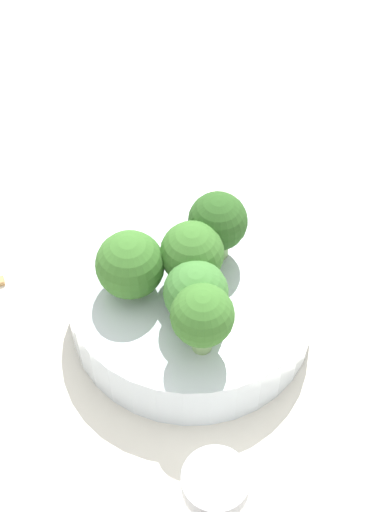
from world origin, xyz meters
name	(u,v)px	position (x,y,z in m)	size (l,w,h in m)	color
ground_plane	(192,317)	(0.00, 0.00, 0.00)	(3.00, 3.00, 0.00)	silver
bowl	(192,300)	(0.00, 0.00, 0.02)	(0.19, 0.19, 0.05)	silver
broccoli_floret_0	(130,266)	(0.01, 0.04, 0.07)	(0.05, 0.05, 0.05)	#84AD66
broccoli_floret_1	(196,293)	(-0.03, 0.01, 0.07)	(0.04, 0.04, 0.05)	#7A9E5B
broccoli_floret_2	(202,317)	(-0.06, 0.01, 0.08)	(0.04, 0.04, 0.06)	#8EB770
broccoli_floret_3	(191,250)	(0.00, 0.00, 0.08)	(0.05, 0.05, 0.06)	#7A9E5B
broccoli_floret_4	(218,223)	(0.02, -0.03, 0.08)	(0.04, 0.04, 0.06)	#84AD66
pepper_shaker	(214,498)	(-0.15, 0.04, 0.03)	(0.04, 0.04, 0.06)	silver
almond_crumb_2	(98,233)	(0.11, 0.05, 0.00)	(0.01, 0.00, 0.01)	olive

